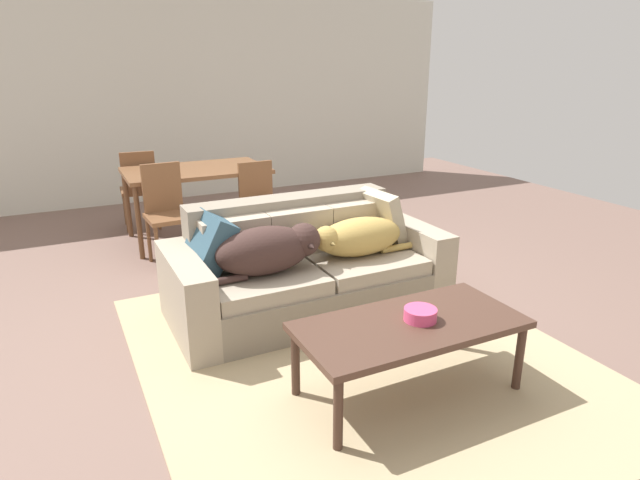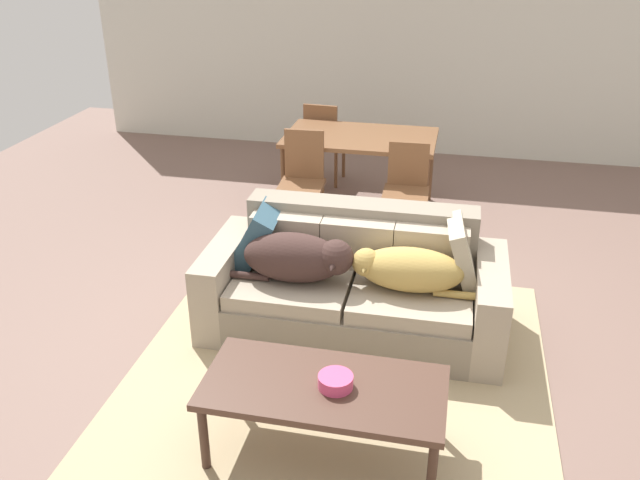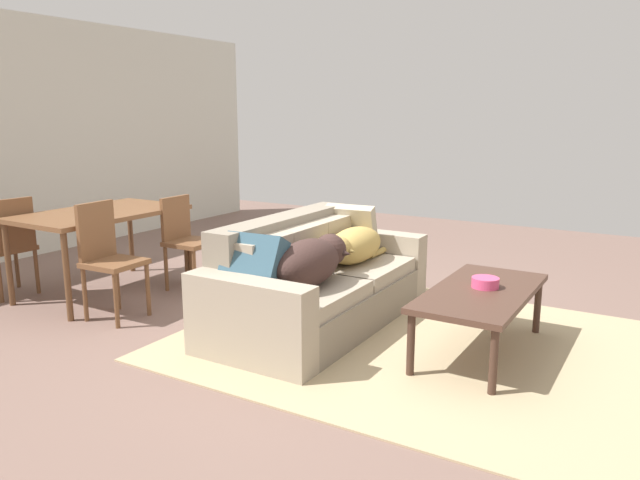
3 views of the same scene
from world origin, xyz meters
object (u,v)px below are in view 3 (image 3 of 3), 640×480
Objects in this scene: dining_chair_near_left at (107,254)px; dining_chair_near_right at (186,237)px; dog_on_right_cushion at (353,246)px; dining_table at (101,218)px; bowl_on_coffee_table at (485,283)px; throw_pillow_by_right_arm at (351,230)px; coffee_table at (481,296)px; couch at (314,284)px; throw_pillow_by_left_arm at (252,266)px; dining_chair_far_left at (9,242)px; dog_on_left_cushion at (311,261)px.

dining_chair_near_right is (0.94, 0.05, -0.03)m from dining_chair_near_left.
dining_table reaches higher than dog_on_right_cushion.
dining_table is at bearing 97.07° from bowl_on_coffee_table.
throw_pillow_by_right_arm is 2.04m from dining_chair_near_left.
coffee_table is at bearing -77.26° from dining_chair_near_left.
coffee_table is 1.49× the size of dining_chair_near_right.
couch is 2.13m from dining_table.
dog_on_right_cushion is 1.97m from dining_chair_near_left.
dining_table reaches higher than coffee_table.
dining_chair_near_right is at bearing 88.21° from bowl_on_coffee_table.
dog_on_right_cushion is (0.37, -0.15, 0.26)m from couch.
throw_pillow_by_left_arm is 0.45× the size of dining_chair_near_left.
couch is 1.30m from coffee_table.
dining_chair_far_left is (-1.52, 2.64, -0.13)m from throw_pillow_by_right_arm.
couch is 0.78m from throw_pillow_by_left_arm.
coffee_table is at bearing -70.35° from dog_on_left_cushion.
couch reaches higher than coffee_table.
dining_chair_near_right is at bearing -46.70° from dining_table.
throw_pillow_by_left_arm is at bearing -101.74° from dining_table.
dog_on_left_cushion is 1.20m from coffee_table.
dining_chair_near_right is (0.93, 1.49, -0.12)m from throw_pillow_by_left_arm.
dog_on_right_cushion is 2.05× the size of throw_pillow_by_left_arm.
dog_on_right_cushion is 0.92× the size of dining_chair_near_left.
dining_table is (-0.36, 3.37, 0.28)m from coffee_table.
dog_on_right_cushion is 0.96× the size of dining_chair_far_left.
throw_pillow_by_left_arm is at bearing 121.90° from bowl_on_coffee_table.
dog_on_left_cushion is 0.98× the size of dining_chair_far_left.
dining_chair_near_right is (0.51, -0.54, -0.20)m from dining_table.
dining_chair_near_right is (0.56, 1.73, -0.11)m from dog_on_left_cushion.
couch is 2.82m from dining_chair_far_left.
dining_chair_far_left is at bearing 102.93° from bowl_on_coffee_table.
dog_on_right_cushion is at bearing -10.13° from throw_pillow_by_left_arm.
dining_chair_near_left reaches higher than dining_chair_near_right.
throw_pillow_by_left_arm is 2.65m from dining_chair_far_left.
dining_chair_near_left is (-1.11, 1.63, -0.05)m from dog_on_right_cushion.
dog_on_right_cushion is 4.65× the size of bowl_on_coffee_table.
coffee_table is at bearing -94.70° from dining_chair_near_right.
throw_pillow_by_left_arm is 0.95× the size of throw_pillow_by_right_arm.
dog_on_left_cushion is 2.27m from dining_table.
dining_table is 1.67× the size of dining_chair_near_right.
dining_chair_near_left is at bearing 135.69° from throw_pillow_by_right_arm.
dining_chair_near_left is at bearing 102.49° from dog_on_left_cushion.
dining_chair_near_right reaches higher than dog_on_left_cushion.
throw_pillow_by_left_arm reaches higher than dog_on_left_cushion.
dining_table is at bearing 88.29° from dog_on_left_cushion.
throw_pillow_by_right_arm is 0.51× the size of dining_chair_near_right.
throw_pillow_by_left_arm is 1.60m from bowl_on_coffee_table.
coffee_table is (0.41, -1.11, -0.19)m from dog_on_left_cushion.
couch is 4.68× the size of throw_pillow_by_right_arm.
couch is at bearing 95.13° from bowl_on_coffee_table.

